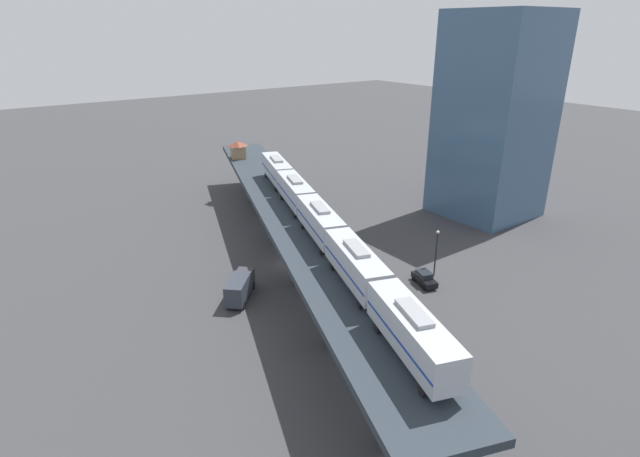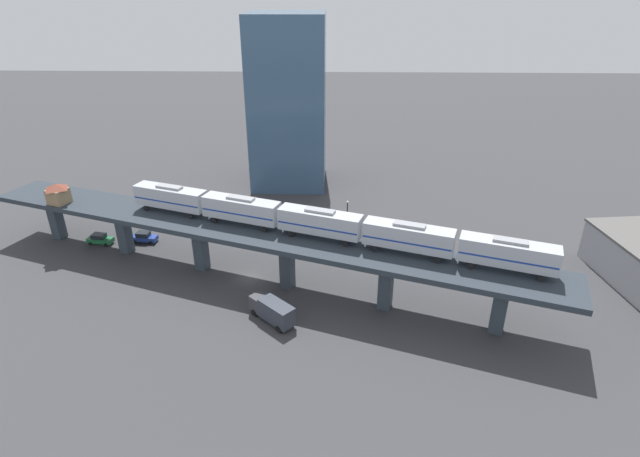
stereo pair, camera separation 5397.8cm
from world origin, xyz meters
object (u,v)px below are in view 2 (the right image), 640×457
signal_hut (58,193)px  street_lamp (347,216)px  street_car_blue (144,237)px  office_tower (288,103)px  street_car_black (353,240)px  delivery_truck (272,310)px  street_car_green (100,239)px  subway_train (320,222)px

signal_hut → street_lamp: signal_hut is taller
street_car_blue → office_tower: (-30.79, 23.38, 17.06)m
street_car_blue → street_car_black: size_ratio=0.96×
delivery_truck → street_car_black: bearing=152.7°
delivery_truck → office_tower: size_ratio=0.19×
street_car_black → delivery_truck: delivery_truck is taller
street_car_green → street_car_blue: same height
signal_hut → street_lamp: (-5.76, 47.83, -6.13)m
signal_hut → subway_train: bearing=75.4°
subway_train → delivery_truck: size_ratio=8.78×
street_car_black → signal_hut: bearing=-87.0°
street_car_blue → office_tower: office_tower is taller
street_car_green → street_car_blue: (-0.92, 7.53, 0.00)m
street_lamp → office_tower: bearing=-155.7°
signal_hut → street_car_green: size_ratio=0.90×
subway_train → delivery_truck: 13.93m
street_car_blue → street_lamp: bearing=95.0°
signal_hut → street_car_black: 49.79m
delivery_truck → street_lamp: size_ratio=0.98×
street_car_green → signal_hut: bearing=-69.2°
subway_train → street_lamp: 18.96m
signal_hut → street_car_blue: size_ratio=0.90×
street_lamp → office_tower: size_ratio=0.19×
street_car_green → delivery_truck: size_ratio=0.67×
street_car_black → street_lamp: bearing=-162.3°
office_tower → street_car_blue: bearing=-37.2°
office_tower → signal_hut: bearing=-46.6°
delivery_truck → office_tower: office_tower is taller
street_car_blue → street_car_black: (0.03, 36.86, 0.00)m
subway_train → street_lamp: subway_train is taller
signal_hut → street_car_blue: (-2.61, 11.98, -9.30)m
street_car_blue → office_tower: bearing=142.8°
street_car_blue → delivery_truck: (22.38, 25.31, 0.82)m
street_car_green → street_car_blue: bearing=97.0°
street_car_black → delivery_truck: size_ratio=0.70×
signal_hut → street_lamp: size_ratio=0.59×
signal_hut → office_tower: 49.25m
signal_hut → office_tower: size_ratio=0.11×
street_car_blue → signal_hut: bearing=-77.7°
street_car_green → delivery_truck: delivery_truck is taller
signal_hut → delivery_truck: size_ratio=0.60×
street_car_blue → delivery_truck: bearing=48.5°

